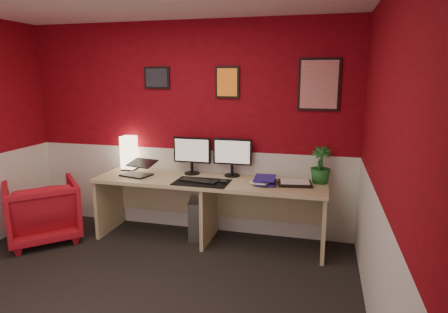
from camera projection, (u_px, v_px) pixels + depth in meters
ground at (118, 304)px, 3.22m from camera, size 4.00×3.50×0.01m
wall_back at (187, 129)px, 4.62m from camera, size 4.00×0.01×2.50m
wall_right at (388, 174)px, 2.47m from camera, size 0.01×3.50×2.50m
wainscot_back at (188, 189)px, 4.77m from camera, size 4.00×0.01×1.00m
wainscot_right at (378, 281)px, 2.62m from camera, size 0.01×3.50×1.00m
desk at (209, 211)px, 4.38m from camera, size 2.60×0.65×0.73m
shoji_lamp at (129, 154)px, 4.75m from camera, size 0.16×0.16×0.40m
laptop at (136, 167)px, 4.47m from camera, size 0.37×0.30×0.22m
monitor_left at (192, 150)px, 4.52m from camera, size 0.45×0.06×0.58m
monitor_right at (232, 152)px, 4.42m from camera, size 0.45×0.06×0.58m
desk_mat at (202, 182)px, 4.20m from camera, size 0.60×0.38×0.01m
keyboard at (199, 181)px, 4.22m from camera, size 0.44×0.21×0.02m
mouse at (224, 182)px, 4.15m from camera, size 0.08×0.11×0.03m
book_bottom at (256, 182)px, 4.17m from camera, size 0.23×0.30×0.03m
book_middle at (255, 180)px, 4.17m from camera, size 0.27×0.32×0.02m
book_top at (255, 178)px, 4.15m from camera, size 0.24×0.31×0.03m
zen_tray at (295, 183)px, 4.11m from camera, size 0.38×0.30×0.03m
potted_plant at (321, 165)px, 4.14m from camera, size 0.26×0.26×0.40m
pc_tower at (198, 217)px, 4.59m from camera, size 0.30×0.48×0.45m
armchair at (42, 211)px, 4.43m from camera, size 1.07×1.07×0.70m
art_left at (157, 78)px, 4.57m from camera, size 0.32×0.02×0.26m
art_center at (227, 82)px, 4.37m from camera, size 0.28×0.02×0.36m
art_right at (319, 85)px, 4.13m from camera, size 0.44×0.02×0.56m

